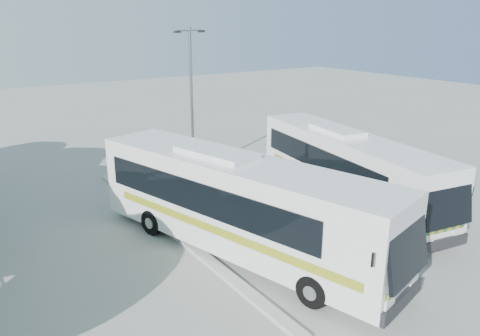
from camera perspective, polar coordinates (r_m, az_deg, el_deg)
ground at (r=18.24m, az=0.97°, el=-8.29°), size 100.00×100.00×0.00m
kerb_divider at (r=18.76m, az=-8.40°, el=-7.47°), size 0.40×16.00×0.15m
coach_main at (r=16.35m, az=-0.24°, el=-4.28°), size 5.55×12.49×3.41m
coach_adjacent at (r=21.33m, az=12.99°, el=0.10°), size 4.01×11.50×3.13m
lamppost at (r=24.69m, az=-5.93°, el=8.79°), size 1.87×0.52×7.66m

